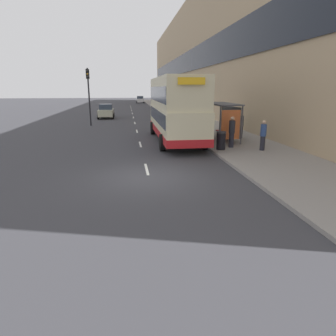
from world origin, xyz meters
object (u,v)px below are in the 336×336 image
object	(u,v)px
car_1	(106,111)
litter_bin	(221,140)
car_0	(140,100)
pedestrian_3	(241,125)
bus_shelter	(225,115)
pedestrian_at_shelter	(239,121)
double_decker_bus_near	(175,108)
pedestrian_1	(232,132)
pedestrian_2	(263,135)
traffic_light_far_kerb	(88,88)

from	to	relation	value
car_1	litter_bin	xyz separation A→B (m)	(7.91, -21.66, -0.18)
car_0	pedestrian_3	distance (m)	57.68
bus_shelter	pedestrian_at_shelter	size ratio (longest dim) A/B	2.49
double_decker_bus_near	car_1	world-z (taller)	double_decker_bus_near
pedestrian_at_shelter	pedestrian_3	xyz separation A→B (m)	(-1.16, -3.35, 0.07)
double_decker_bus_near	litter_bin	size ratio (longest dim) A/B	9.89
car_1	pedestrian_3	bearing A→B (deg)	120.39
pedestrian_3	litter_bin	size ratio (longest dim) A/B	1.73
pedestrian_1	pedestrian_3	bearing A→B (deg)	60.50
car_0	pedestrian_1	world-z (taller)	pedestrian_1
pedestrian_at_shelter	pedestrian_2	bearing A→B (deg)	-100.95
traffic_light_far_kerb	pedestrian_2	bearing A→B (deg)	-52.40
double_decker_bus_near	pedestrian_1	distance (m)	4.59
car_0	litter_bin	xyz separation A→B (m)	(1.92, -61.23, -0.19)
pedestrian_3	double_decker_bus_near	bearing A→B (deg)	177.62
pedestrian_1	traffic_light_far_kerb	bearing A→B (deg)	125.85
bus_shelter	pedestrian_1	size ratio (longest dim) A/B	2.28
car_0	traffic_light_far_kerb	xyz separation A→B (m)	(-7.03, -47.14, 2.79)
bus_shelter	pedestrian_at_shelter	xyz separation A→B (m)	(2.55, 4.00, -0.87)
car_0	pedestrian_1	bearing A→B (deg)	-87.41
litter_bin	traffic_light_far_kerb	distance (m)	16.95
pedestrian_2	litter_bin	world-z (taller)	pedestrian_2
double_decker_bus_near	bus_shelter	bearing A→B (deg)	-14.36
bus_shelter	double_decker_bus_near	xyz separation A→B (m)	(-3.30, 0.84, 0.41)
double_decker_bus_near	pedestrian_1	world-z (taller)	double_decker_bus_near
pedestrian_2	traffic_light_far_kerb	size ratio (longest dim) A/B	0.31
bus_shelter	car_0	size ratio (longest dim) A/B	1.09
pedestrian_3	car_1	bearing A→B (deg)	120.39
pedestrian_3	traffic_light_far_kerb	distance (m)	15.73
car_1	litter_bin	size ratio (longest dim) A/B	3.69
car_0	pedestrian_at_shelter	bearing A→B (deg)	-83.99
pedestrian_2	car_1	bearing A→B (deg)	114.71
pedestrian_at_shelter	pedestrian_2	xyz separation A→B (m)	(-1.47, -7.60, 0.01)
traffic_light_far_kerb	car_0	bearing A→B (deg)	81.52
bus_shelter	double_decker_bus_near	size ratio (longest dim) A/B	0.40
bus_shelter	litter_bin	distance (m)	3.53
car_0	car_1	distance (m)	40.01
car_1	car_0	bearing A→B (deg)	-98.60
pedestrian_2	car_0	bearing A→B (deg)	93.91
pedestrian_2	double_decker_bus_near	bearing A→B (deg)	134.54
pedestrian_2	pedestrian_3	size ratio (longest dim) A/B	0.94
double_decker_bus_near	car_1	xyz separation A→B (m)	(-5.83, 17.74, -1.43)
double_decker_bus_near	pedestrian_1	xyz separation A→B (m)	(2.90, -3.36, -1.20)
litter_bin	traffic_light_far_kerb	size ratio (longest dim) A/B	0.19
traffic_light_far_kerb	double_decker_bus_near	bearing A→B (deg)	-55.92
traffic_light_far_kerb	pedestrian_1	bearing A→B (deg)	-54.15
bus_shelter	car_0	world-z (taller)	bus_shelter
car_1	pedestrian_3	world-z (taller)	pedestrian_3
pedestrian_3	litter_bin	distance (m)	4.57
car_1	pedestrian_3	distance (m)	20.79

